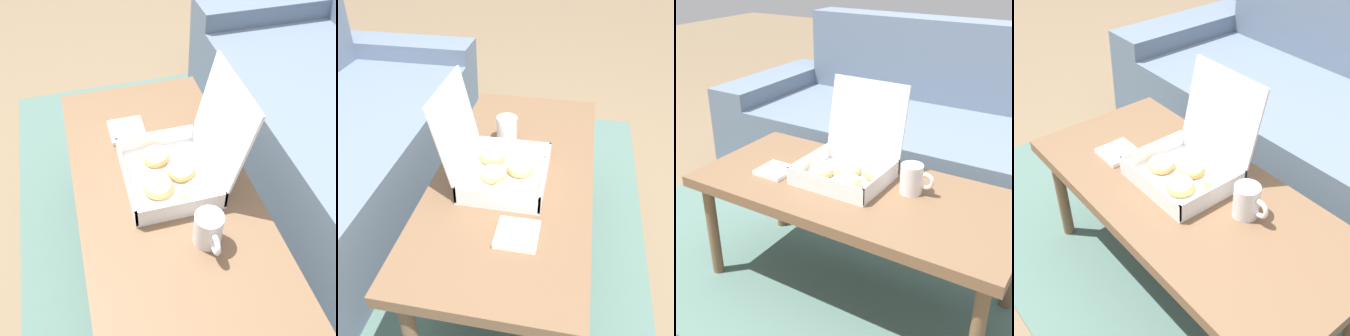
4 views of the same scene
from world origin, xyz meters
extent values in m
plane|color=#756047|center=(0.00, 0.00, 0.00)|extent=(12.00, 12.00, 0.00)
cube|color=#4C6B60|center=(0.00, 0.30, 0.01)|extent=(2.58, 1.92, 0.01)
cube|color=slate|center=(1.11, 0.79, 0.26)|extent=(0.24, 0.89, 0.52)
cube|color=brown|center=(0.00, -0.11, 0.44)|extent=(1.19, 0.54, 0.04)
cylinder|color=brown|center=(0.54, -0.32, 0.21)|extent=(0.04, 0.04, 0.42)
cylinder|color=brown|center=(0.54, 0.10, 0.21)|extent=(0.04, 0.04, 0.42)
cube|color=white|center=(-0.06, -0.09, 0.47)|extent=(0.32, 0.27, 0.01)
cube|color=white|center=(-0.06, -0.22, 0.50)|extent=(0.32, 0.01, 0.06)
cube|color=white|center=(-0.06, 0.04, 0.50)|extent=(0.32, 0.01, 0.06)
cube|color=white|center=(-0.22, -0.09, 0.50)|extent=(0.01, 0.27, 0.06)
cube|color=white|center=(0.09, -0.09, 0.50)|extent=(0.01, 0.27, 0.06)
cube|color=white|center=(-0.06, 0.08, 0.66)|extent=(0.32, 0.07, 0.27)
torus|color=tan|center=(-0.02, -0.13, 0.48)|extent=(0.09, 0.09, 0.03)
cylinder|color=white|center=(-0.02, -0.13, 0.49)|extent=(0.08, 0.08, 0.01)
torus|color=tan|center=(-0.15, -0.11, 0.48)|extent=(0.09, 0.09, 0.03)
cylinder|color=white|center=(-0.15, -0.11, 0.49)|extent=(0.08, 0.08, 0.01)
torus|color=tan|center=(0.04, -0.02, 0.48)|extent=(0.10, 0.10, 0.03)
cylinder|color=white|center=(0.04, -0.02, 0.49)|extent=(0.08, 0.08, 0.01)
torus|color=tan|center=(-0.07, -0.05, 0.48)|extent=(0.09, 0.09, 0.03)
cylinder|color=white|center=(-0.07, -0.05, 0.49)|extent=(0.08, 0.08, 0.01)
cylinder|color=white|center=(0.18, -0.05, 0.51)|extent=(0.08, 0.08, 0.11)
torus|color=white|center=(0.24, -0.05, 0.52)|extent=(0.06, 0.01, 0.06)
cube|color=white|center=(-0.32, -0.17, 0.47)|extent=(0.12, 0.12, 0.02)
camera|label=1|loc=(0.74, -0.31, 1.38)|focal=42.00mm
camera|label=2|loc=(-1.11, -0.29, 1.28)|focal=42.00mm
camera|label=3|loc=(0.74, -1.39, 1.25)|focal=50.00mm
camera|label=4|loc=(0.88, -0.84, 1.41)|focal=50.00mm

